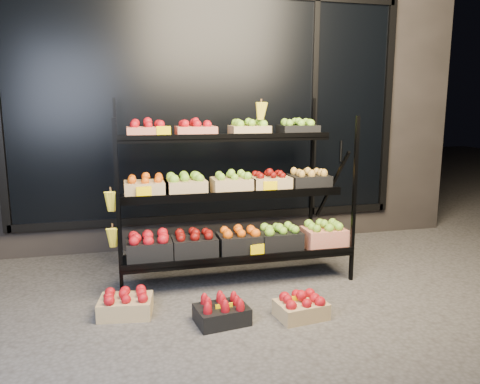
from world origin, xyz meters
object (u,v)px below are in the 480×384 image
object	(u,v)px
display_rack	(231,193)
floor_crate_midleft	(222,311)
floor_crate_left	(126,303)
floor_crate_midright	(301,306)

from	to	relation	value
display_rack	floor_crate_midleft	distance (m)	1.24
floor_crate_left	display_rack	bearing A→B (deg)	42.40
floor_crate_left	floor_crate_midleft	xyz separation A→B (m)	(0.69, -0.31, -0.00)
floor_crate_midright	display_rack	bearing A→B (deg)	98.78
display_rack	floor_crate_midright	distance (m)	1.28
floor_crate_left	floor_crate_midleft	distance (m)	0.76
display_rack	floor_crate_left	xyz separation A→B (m)	(-0.99, -0.66, -0.69)
floor_crate_midleft	floor_crate_midright	size ratio (longest dim) A/B	1.04
floor_crate_midright	floor_crate_midleft	bearing A→B (deg)	166.95
floor_crate_left	floor_crate_midright	world-z (taller)	floor_crate_left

